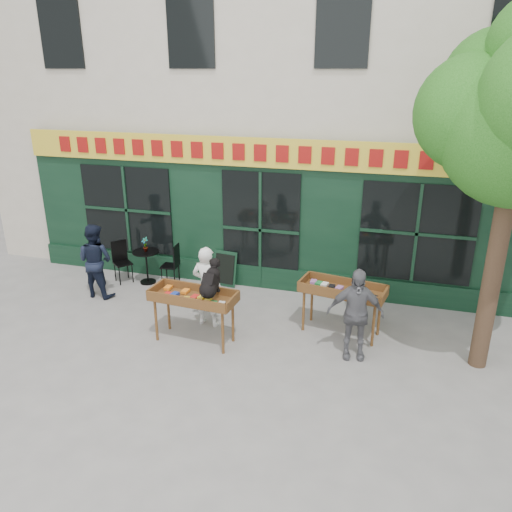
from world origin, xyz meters
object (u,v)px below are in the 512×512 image
(woman, at_px, (207,287))
(book_cart_right, at_px, (342,292))
(dog, at_px, (210,278))
(man_right, at_px, (355,314))
(book_cart_center, at_px, (193,299))
(man_left, at_px, (95,261))
(bistro_table, at_px, (146,260))

(woman, height_order, book_cart_right, woman)
(dog, xyz_separation_m, man_right, (2.42, 0.32, -0.49))
(book_cart_center, height_order, man_right, man_right)
(woman, xyz_separation_m, book_cart_right, (2.47, 0.37, 0.04))
(dog, distance_m, man_left, 3.38)
(book_cart_center, relative_size, man_right, 0.97)
(book_cart_center, bearing_deg, dog, -3.83)
(book_cart_center, distance_m, book_cart_right, 2.67)
(man_left, bearing_deg, dog, 162.61)
(bistro_table, bearing_deg, book_cart_center, -46.01)
(book_cart_right, xyz_separation_m, man_right, (0.30, -0.75, -0.02))
(dog, xyz_separation_m, man_left, (-3.10, 1.27, -0.49))
(man_left, bearing_deg, man_right, 175.16)
(woman, distance_m, man_left, 2.81)
(woman, bearing_deg, bistro_table, -31.40)
(book_cart_right, distance_m, bistro_table, 4.66)
(book_cart_right, xyz_separation_m, man_left, (-5.22, 0.20, -0.02))
(book_cart_center, bearing_deg, book_cart_right, 26.74)
(book_cart_right, relative_size, man_right, 0.99)
(bistro_table, bearing_deg, woman, -35.70)
(man_left, bearing_deg, book_cart_right, -177.27)
(book_cart_right, xyz_separation_m, bistro_table, (-4.52, 1.10, -0.28))
(dog, relative_size, man_left, 0.37)
(book_cart_right, height_order, man_left, man_left)
(dog, bearing_deg, man_left, 161.99)
(dog, relative_size, man_right, 0.38)
(book_cart_right, bearing_deg, man_left, -172.12)
(dog, height_order, man_right, man_right)
(woman, xyz_separation_m, bistro_table, (-2.05, 1.47, -0.24))
(book_cart_right, relative_size, man_left, 0.99)
(dog, xyz_separation_m, woman, (-0.35, 0.70, -0.50))
(dog, height_order, woman, dog)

